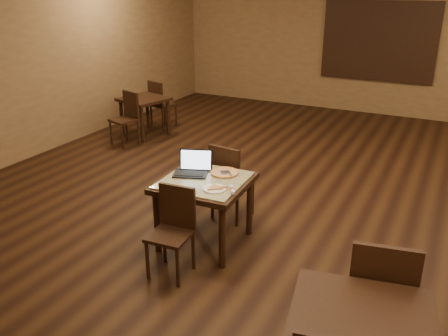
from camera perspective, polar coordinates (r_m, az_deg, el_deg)
The scene contains 18 objects.
ground at distance 6.61m, azimuth 4.76°, elevation -2.94°, with size 10.00×10.00×0.00m, color black.
wall_back at distance 10.89m, azimuth 15.45°, elevation 14.37°, with size 8.00×0.02×3.00m, color olive.
wall_left at distance 8.45m, azimuth -21.40°, elevation 11.76°, with size 0.02×10.00×3.00m, color olive.
mural at distance 10.76m, azimuth 18.10°, elevation 14.28°, with size 2.34×0.05×1.64m.
tiled_table at distance 5.11m, azimuth -2.36°, elevation -2.45°, with size 0.96×0.96×0.76m.
chair_main_near at distance 4.70m, azimuth -6.10°, elevation -6.91°, with size 0.41×0.41×0.90m.
chair_main_far at distance 5.66m, azimuth 0.60°, elevation -1.23°, with size 0.46×0.46×0.96m.
laptop at distance 5.22m, azimuth -3.73°, elevation 0.08°, with size 0.43×0.40×0.25m.
plate at distance 4.82m, azimuth -1.14°, elevation -2.52°, with size 0.24×0.24×0.01m, color white.
pizza_slice at distance 4.81m, azimuth -1.14°, elevation -2.35°, with size 0.19×0.19×0.02m, color #D4BB8D, non-canonical shape.
pizza_pan at distance 5.21m, azimuth 0.06°, elevation -0.66°, with size 0.33×0.33×0.01m, color silver.
pizza_whole at distance 5.20m, azimuth 0.06°, elevation -0.52°, with size 0.31×0.31×0.02m.
spatula at distance 5.17m, azimuth 0.15°, elevation -0.53°, with size 0.10×0.25×0.01m, color silver.
napkin_roll at distance 4.77m, azimuth 1.00°, elevation -2.61°, with size 0.13×0.17×0.04m.
other_table_b at distance 9.00m, azimuth -9.59°, elevation 7.58°, with size 0.95×0.95×0.72m.
other_table_b_chair_near at distance 8.59m, azimuth -11.58°, elevation 6.25°, with size 0.50×0.50×0.93m.
other_table_b_chair_far at distance 9.46m, azimuth -7.72°, elevation 7.91°, with size 0.50×0.50×0.93m.
other_table_c_chair_far at distance 3.77m, azimuth 18.26°, elevation -14.23°, with size 0.54×0.54×1.07m.
Camera 1 is at (2.22, -5.59, 2.75)m, focal length 38.00 mm.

